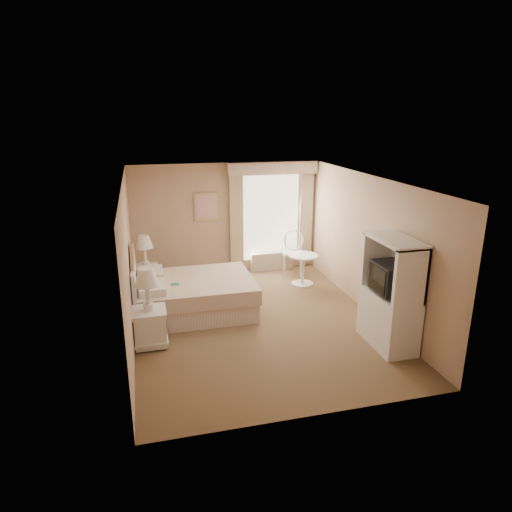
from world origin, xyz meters
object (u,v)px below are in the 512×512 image
object	(u,v)px
nightstand_far	(146,272)
round_table	(303,265)
cafe_chair	(293,249)
bed	(188,294)
nightstand_near	(149,317)
armoire	(390,302)

from	to	relation	value
nightstand_far	round_table	world-z (taller)	nightstand_far
round_table	cafe_chair	size ratio (longest dim) A/B	0.67
nightstand_far	bed	bearing A→B (deg)	-58.02
nightstand_near	round_table	xyz separation A→B (m)	(3.25, 1.95, -0.04)
nightstand_near	round_table	world-z (taller)	nightstand_near
bed	cafe_chair	world-z (taller)	bed
cafe_chair	armoire	xyz separation A→B (m)	(0.36, -3.60, 0.15)
cafe_chair	armoire	bearing A→B (deg)	-62.52
round_table	cafe_chair	xyz separation A→B (m)	(0.04, 0.76, 0.13)
armoire	nightstand_far	bearing A→B (deg)	139.19
cafe_chair	armoire	world-z (taller)	armoire
bed	armoire	bearing A→B (deg)	-34.28
bed	nightstand_near	xyz separation A→B (m)	(-0.72, -1.10, 0.12)
bed	nightstand_far	xyz separation A→B (m)	(-0.72, 1.16, 0.10)
round_table	armoire	distance (m)	2.89
bed	armoire	world-z (taller)	armoire
bed	nightstand_far	world-z (taller)	bed
nightstand_far	cafe_chair	bearing A→B (deg)	7.76
round_table	nightstand_far	bearing A→B (deg)	174.61
nightstand_far	armoire	world-z (taller)	armoire
nightstand_near	armoire	bearing A→B (deg)	-13.81
bed	cafe_chair	size ratio (longest dim) A/B	2.16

